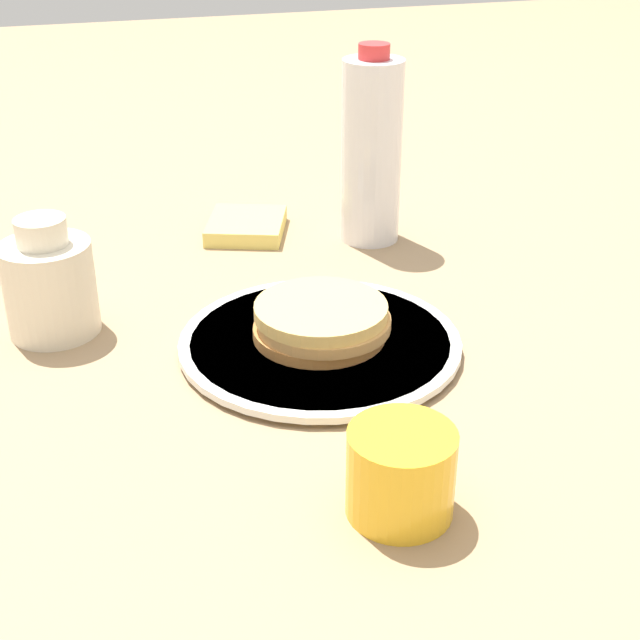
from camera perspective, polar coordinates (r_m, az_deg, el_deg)
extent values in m
plane|color=#9E7F5B|center=(0.90, -0.96, -1.36)|extent=(4.00, 4.00, 0.00)
cylinder|color=silver|center=(0.88, 0.00, -1.55)|extent=(0.26, 0.26, 0.01)
cylinder|color=silver|center=(0.88, 0.00, -1.41)|extent=(0.28, 0.28, 0.01)
cylinder|color=#BB7A3C|center=(0.88, -0.05, -0.72)|extent=(0.13, 0.13, 0.01)
cylinder|color=tan|center=(0.88, 0.27, -0.14)|extent=(0.13, 0.13, 0.01)
cylinder|color=#E2BB67|center=(0.87, 0.06, 0.61)|extent=(0.13, 0.13, 0.01)
cylinder|color=yellow|center=(0.67, 5.19, -9.71)|extent=(0.08, 0.08, 0.07)
cylinder|color=beige|center=(0.94, -16.89, 1.94)|extent=(0.09, 0.09, 0.10)
cylinder|color=beige|center=(0.92, -17.42, 5.42)|extent=(0.05, 0.05, 0.03)
cylinder|color=white|center=(1.11, 3.30, 10.64)|extent=(0.07, 0.07, 0.22)
cylinder|color=red|center=(1.08, 3.48, 16.79)|extent=(0.04, 0.04, 0.02)
cube|color=#E5D166|center=(1.16, -4.73, 6.03)|extent=(0.13, 0.13, 0.02)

